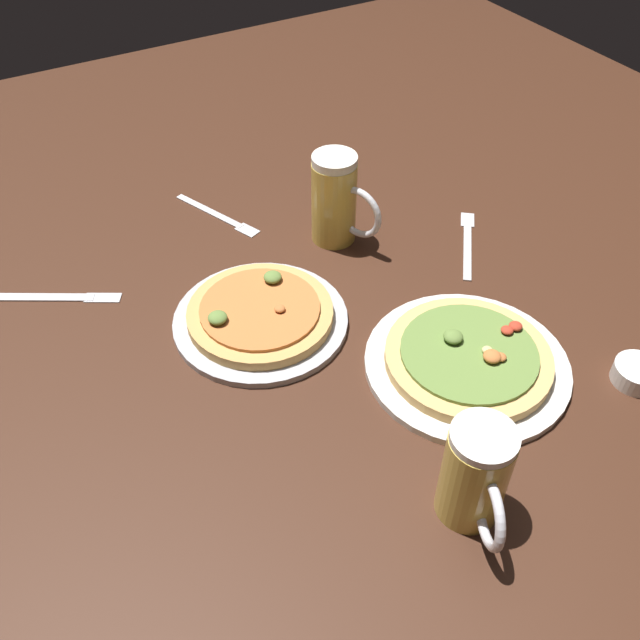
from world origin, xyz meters
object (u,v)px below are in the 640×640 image
object	(u,v)px
beer_mug_dark	(478,475)
fork_left	(468,242)
pizza_plate_far	(260,316)
knife_right	(50,297)
fork_spare	(218,215)
beer_mug_amber	(336,200)
pizza_plate_near	(468,360)
ramekin_sauce	(637,374)

from	to	relation	value
beer_mug_dark	fork_left	bearing A→B (deg)	51.60
pizza_plate_far	knife_right	xyz separation A→B (m)	(-0.28, 0.23, -0.01)
fork_spare	beer_mug_amber	bearing A→B (deg)	-47.05
fork_left	pizza_plate_far	bearing A→B (deg)	179.94
pizza_plate_far	beer_mug_dark	xyz separation A→B (m)	(0.08, -0.44, 0.06)
beer_mug_dark	pizza_plate_near	bearing A→B (deg)	52.34
knife_right	beer_mug_amber	bearing A→B (deg)	-10.83
fork_spare	ramekin_sauce	bearing A→B (deg)	-62.20
pizza_plate_far	beer_mug_dark	distance (m)	0.45
ramekin_sauce	fork_spare	size ratio (longest dim) A/B	0.36
fork_left	knife_right	size ratio (longest dim) A/B	0.78
ramekin_sauce	fork_spare	world-z (taller)	ramekin_sauce
beer_mug_dark	fork_spare	world-z (taller)	beer_mug_dark
beer_mug_amber	fork_spare	world-z (taller)	beer_mug_amber
pizza_plate_far	knife_right	bearing A→B (deg)	140.47
beer_mug_dark	ramekin_sauce	xyz separation A→B (m)	(0.35, 0.05, -0.06)
pizza_plate_near	ramekin_sauce	size ratio (longest dim) A/B	4.31
knife_right	pizza_plate_far	bearing A→B (deg)	-39.53
fork_left	knife_right	xyz separation A→B (m)	(-0.71, 0.23, 0.00)
beer_mug_amber	fork_spare	xyz separation A→B (m)	(-0.16, 0.17, -0.08)
beer_mug_dark	ramekin_sauce	distance (m)	0.36
beer_mug_dark	ramekin_sauce	bearing A→B (deg)	7.74
pizza_plate_far	beer_mug_dark	bearing A→B (deg)	-79.81
fork_left	pizza_plate_near	bearing A→B (deg)	-128.97
beer_mug_amber	beer_mug_dark	bearing A→B (deg)	-104.10
beer_mug_amber	knife_right	xyz separation A→B (m)	(-0.50, 0.10, -0.08)
knife_right	pizza_plate_near	bearing A→B (deg)	-43.02
fork_spare	fork_left	bearing A→B (deg)	-40.41
pizza_plate_far	fork_spare	size ratio (longest dim) A/B	1.41
fork_spare	knife_right	bearing A→B (deg)	-167.46
pizza_plate_far	beer_mug_dark	world-z (taller)	beer_mug_dark
pizza_plate_far	beer_mug_amber	bearing A→B (deg)	31.39
pizza_plate_far	fork_left	distance (m)	0.43
beer_mug_dark	fork_left	world-z (taller)	beer_mug_dark
pizza_plate_near	pizza_plate_far	xyz separation A→B (m)	(-0.23, 0.24, 0.00)
ramekin_sauce	beer_mug_dark	bearing A→B (deg)	-172.26
ramekin_sauce	fork_left	distance (m)	0.39
pizza_plate_far	knife_right	distance (m)	0.37
pizza_plate_far	fork_left	world-z (taller)	pizza_plate_far
pizza_plate_far	beer_mug_dark	size ratio (longest dim) A/B	1.88
pizza_plate_near	knife_right	world-z (taller)	pizza_plate_near
pizza_plate_far	knife_right	world-z (taller)	pizza_plate_far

